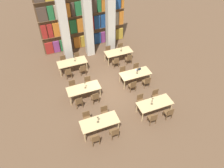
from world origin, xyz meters
TOP-DOWN VIEW (x-y plane):
  - ground_plane at (0.00, 0.00)m, footprint 40.00×40.00m
  - bookshelf_bank at (-0.00, 5.61)m, footprint 6.73×0.35m
  - pillar_left at (-1.74, 4.41)m, footprint 0.58×0.58m
  - pillar_center at (0.00, 4.41)m, footprint 0.58×0.58m
  - pillar_right at (1.74, 4.41)m, footprint 0.58×0.58m
  - reading_table_0 at (-1.73, -2.84)m, footprint 2.06×0.88m
  - chair_0 at (-2.23, -3.56)m, footprint 0.42×0.40m
  - chair_1 at (-2.23, -2.11)m, footprint 0.42×0.40m
  - chair_2 at (-1.17, -3.56)m, footprint 0.42×0.40m
  - chair_3 at (-1.17, -2.11)m, footprint 0.42×0.40m
  - desk_lamp_0 at (-1.81, -2.83)m, footprint 0.14×0.14m
  - reading_table_1 at (1.66, -2.76)m, footprint 2.06×0.88m
  - chair_4 at (1.16, -3.48)m, footprint 0.42×0.40m
  - chair_5 at (1.16, -2.03)m, footprint 0.42×0.40m
  - chair_6 at (2.20, -3.48)m, footprint 0.42×0.40m
  - chair_7 at (2.20, -2.03)m, footprint 0.42×0.40m
  - desk_lamp_1 at (1.46, -2.76)m, footprint 0.14×0.14m
  - reading_table_2 at (-1.80, -0.05)m, footprint 2.06×0.88m
  - chair_8 at (-2.33, -0.78)m, footprint 0.42×0.40m
  - chair_9 at (-2.33, 0.68)m, footprint 0.42×0.40m
  - chair_10 at (-1.30, -0.78)m, footprint 0.42×0.40m
  - chair_11 at (-1.30, 0.68)m, footprint 0.42×0.40m
  - desk_lamp_2 at (-1.68, -0.08)m, footprint 0.14×0.14m
  - reading_table_3 at (1.81, 0.04)m, footprint 2.06×0.88m
  - chair_12 at (1.26, -0.68)m, footprint 0.42×0.40m
  - chair_13 at (1.26, 0.77)m, footprint 0.42×0.40m
  - chair_14 at (2.28, -0.68)m, footprint 0.42×0.40m
  - chair_15 at (2.28, 0.77)m, footprint 0.42×0.40m
  - desk_lamp_3 at (1.91, 0.01)m, footprint 0.14×0.14m
  - laptop at (2.13, 0.29)m, footprint 0.32×0.22m
  - reading_table_4 at (-1.80, 2.82)m, footprint 2.06×0.88m
  - chair_16 at (-2.29, 2.09)m, footprint 0.42×0.40m
  - chair_17 at (-2.29, 3.55)m, footprint 0.42×0.40m
  - chair_18 at (-1.26, 2.09)m, footprint 0.42×0.40m
  - chair_19 at (-1.26, 3.55)m, footprint 0.42×0.40m
  - desk_lamp_4 at (-1.58, 2.86)m, footprint 0.14×0.14m
  - reading_table_5 at (1.74, 2.78)m, footprint 2.06×0.88m
  - chair_20 at (1.22, 2.05)m, footprint 0.42×0.40m
  - chair_21 at (1.22, 3.51)m, footprint 0.42×0.40m
  - chair_22 at (2.25, 2.05)m, footprint 0.42×0.40m
  - chair_23 at (2.25, 3.51)m, footprint 0.42×0.40m
  - desk_lamp_5 at (1.95, 2.78)m, footprint 0.14×0.14m

SIDE VIEW (x-z plane):
  - ground_plane at x=0.00m, z-range 0.00..0.00m
  - chair_0 at x=-2.23m, z-range 0.04..0.92m
  - chair_1 at x=-2.23m, z-range 0.04..0.92m
  - chair_2 at x=-1.17m, z-range 0.04..0.92m
  - chair_3 at x=-1.17m, z-range 0.04..0.92m
  - chair_4 at x=1.16m, z-range 0.04..0.92m
  - chair_5 at x=1.16m, z-range 0.04..0.92m
  - chair_6 at x=2.20m, z-range 0.04..0.92m
  - chair_7 at x=2.20m, z-range 0.04..0.92m
  - chair_8 at x=-2.33m, z-range 0.04..0.92m
  - chair_9 at x=-2.33m, z-range 0.04..0.92m
  - chair_10 at x=-1.30m, z-range 0.04..0.92m
  - chair_11 at x=-1.30m, z-range 0.04..0.92m
  - chair_12 at x=1.26m, z-range 0.04..0.92m
  - chair_13 at x=1.26m, z-range 0.04..0.92m
  - chair_14 at x=2.28m, z-range 0.04..0.92m
  - chair_15 at x=2.28m, z-range 0.04..0.92m
  - chair_16 at x=-2.29m, z-range 0.04..0.92m
  - chair_17 at x=-2.29m, z-range 0.04..0.92m
  - chair_18 at x=-1.26m, z-range 0.04..0.92m
  - chair_19 at x=-1.26m, z-range 0.04..0.92m
  - chair_20 at x=1.22m, z-range 0.04..0.92m
  - chair_21 at x=1.22m, z-range 0.04..0.92m
  - chair_22 at x=2.25m, z-range 0.04..0.92m
  - chair_23 at x=2.25m, z-range 0.04..0.92m
  - reading_table_0 at x=-1.73m, z-range 0.30..1.08m
  - reading_table_1 at x=1.66m, z-range 0.30..1.08m
  - reading_table_2 at x=-1.80m, z-range 0.30..1.08m
  - reading_table_3 at x=1.81m, z-range 0.30..1.08m
  - reading_table_4 at x=-1.80m, z-range 0.30..1.08m
  - reading_table_5 at x=1.74m, z-range 0.30..1.08m
  - laptop at x=2.13m, z-range 0.71..0.92m
  - desk_lamp_5 at x=1.95m, z-range 0.84..1.24m
  - desk_lamp_3 at x=1.91m, z-range 0.84..1.25m
  - desk_lamp_0 at x=-1.81m, z-range 0.85..1.30m
  - desk_lamp_2 at x=-1.68m, z-range 0.86..1.34m
  - desk_lamp_4 at x=-1.58m, z-range 0.86..1.34m
  - desk_lamp_1 at x=1.46m, z-range 0.86..1.36m
  - bookshelf_bank at x=0.00m, z-range -0.06..5.44m
  - pillar_left at x=-1.74m, z-range 0.00..6.00m
  - pillar_center at x=0.00m, z-range 0.00..6.00m
  - pillar_right at x=1.74m, z-range 0.00..6.00m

